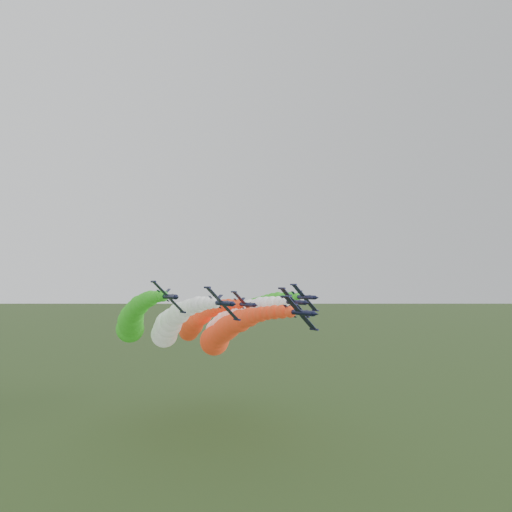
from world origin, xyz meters
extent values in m
plane|color=#3A5124|center=(0.00, 0.00, 0.00)|extent=(3000.00, 3000.00, 0.00)
cylinder|color=black|center=(7.78, -8.94, 34.53)|extent=(1.44, 8.32, 1.44)
cone|color=black|center=(7.78, -13.84, 34.53)|extent=(1.31, 1.66, 1.31)
cone|color=black|center=(7.78, -4.41, 34.53)|extent=(1.31, 0.83, 1.31)
ellipsoid|color=black|center=(8.04, -10.79, 34.79)|extent=(0.93, 1.74, 0.93)
cube|color=black|center=(7.68, -9.12, 34.43)|extent=(6.40, 1.76, 6.31)
cylinder|color=black|center=(4.52, -9.12, 37.55)|extent=(0.58, 2.40, 0.58)
cylinder|color=black|center=(10.84, -9.12, 31.31)|extent=(0.58, 2.40, 0.58)
cube|color=black|center=(8.52, -5.42, 35.29)|extent=(1.59, 1.39, 1.61)
cube|color=black|center=(7.88, -5.42, 34.63)|extent=(2.57, 1.02, 2.53)
sphere|color=red|center=(7.78, -5.70, 34.53)|extent=(2.31, 2.31, 2.31)
sphere|color=red|center=(7.80, -2.80, 34.41)|extent=(2.76, 2.76, 2.76)
sphere|color=red|center=(7.88, 0.10, 34.18)|extent=(2.88, 2.88, 2.88)
sphere|color=red|center=(8.01, 2.99, 33.86)|extent=(2.89, 2.89, 2.89)
sphere|color=red|center=(8.19, 5.89, 33.46)|extent=(3.24, 3.24, 3.24)
sphere|color=red|center=(8.42, 8.79, 33.00)|extent=(3.39, 3.39, 3.39)
sphere|color=red|center=(8.71, 11.69, 32.49)|extent=(4.25, 4.25, 4.25)
sphere|color=red|center=(9.04, 14.58, 31.91)|extent=(4.38, 4.38, 4.38)
sphere|color=red|center=(9.43, 17.48, 31.29)|extent=(5.27, 5.27, 5.27)
sphere|color=red|center=(9.87, 20.38, 30.62)|extent=(5.02, 5.02, 5.02)
sphere|color=red|center=(10.36, 23.28, 29.90)|extent=(5.24, 5.24, 5.24)
sphere|color=red|center=(10.90, 26.18, 29.14)|extent=(5.82, 5.82, 5.82)
sphere|color=red|center=(11.49, 29.07, 28.33)|extent=(6.06, 6.06, 6.06)
sphere|color=red|center=(12.13, 31.97, 27.48)|extent=(5.99, 5.99, 5.99)
sphere|color=red|center=(12.83, 34.87, 26.60)|extent=(5.89, 5.89, 5.89)
sphere|color=red|center=(13.58, 37.77, 25.67)|extent=(6.51, 6.51, 6.51)
sphere|color=red|center=(14.38, 40.66, 24.71)|extent=(7.57, 7.57, 7.57)
sphere|color=red|center=(15.23, 43.56, 23.71)|extent=(8.16, 8.16, 8.16)
cylinder|color=black|center=(-3.65, 0.47, 36.18)|extent=(1.44, 8.32, 1.44)
cone|color=black|center=(-3.65, -4.43, 36.18)|extent=(1.31, 1.66, 1.31)
cone|color=black|center=(-3.65, 5.00, 36.18)|extent=(1.31, 0.83, 1.31)
ellipsoid|color=black|center=(-3.39, -1.38, 36.44)|extent=(0.93, 1.74, 0.93)
cube|color=black|center=(-3.75, 0.28, 36.08)|extent=(6.40, 1.76, 6.31)
cylinder|color=black|center=(-6.91, 0.28, 39.20)|extent=(0.58, 2.40, 0.58)
cylinder|color=black|center=(-0.59, 0.28, 32.96)|extent=(0.58, 2.40, 0.58)
cube|color=black|center=(-2.90, 3.98, 36.94)|extent=(1.59, 1.39, 1.61)
cube|color=black|center=(-3.55, 3.98, 36.28)|extent=(2.57, 1.02, 2.53)
sphere|color=white|center=(-3.65, 3.70, 36.18)|extent=(2.27, 2.27, 2.27)
sphere|color=white|center=(-3.62, 6.60, 36.06)|extent=(2.64, 2.64, 2.64)
sphere|color=white|center=(-3.54, 9.50, 35.83)|extent=(2.89, 2.89, 2.89)
sphere|color=white|center=(-3.42, 12.40, 35.50)|extent=(3.48, 3.48, 3.48)
sphere|color=white|center=(-3.24, 15.29, 35.11)|extent=(3.31, 3.31, 3.31)
sphere|color=white|center=(-3.00, 18.19, 34.65)|extent=(3.77, 3.77, 3.77)
sphere|color=white|center=(-2.72, 21.09, 34.13)|extent=(3.72, 3.72, 3.72)
sphere|color=white|center=(-2.38, 23.99, 33.56)|extent=(4.33, 4.33, 4.33)
sphere|color=white|center=(-2.00, 26.89, 32.94)|extent=(5.12, 5.12, 5.12)
sphere|color=white|center=(-1.56, 29.78, 32.27)|extent=(4.59, 4.59, 4.59)
sphere|color=white|center=(-1.07, 32.68, 31.55)|extent=(4.72, 4.72, 4.72)
sphere|color=white|center=(-0.53, 35.58, 30.79)|extent=(5.83, 5.83, 5.83)
sphere|color=white|center=(0.06, 38.48, 29.98)|extent=(5.27, 5.27, 5.27)
sphere|color=white|center=(0.71, 41.37, 29.13)|extent=(7.10, 7.10, 7.10)
sphere|color=white|center=(1.40, 44.27, 28.25)|extent=(5.90, 5.90, 5.90)
sphere|color=white|center=(2.15, 47.17, 27.32)|extent=(7.15, 7.15, 7.15)
sphere|color=white|center=(2.95, 50.07, 26.36)|extent=(6.97, 6.97, 6.97)
sphere|color=white|center=(3.80, 52.97, 25.36)|extent=(7.61, 7.61, 7.61)
cylinder|color=black|center=(15.19, 3.78, 35.91)|extent=(1.44, 8.32, 1.44)
cone|color=black|center=(15.19, -1.12, 35.91)|extent=(1.31, 1.66, 1.31)
cone|color=black|center=(15.19, 8.31, 35.91)|extent=(1.31, 0.83, 1.31)
ellipsoid|color=black|center=(15.45, 1.93, 36.18)|extent=(0.93, 1.74, 0.93)
cube|color=black|center=(15.09, 3.60, 35.82)|extent=(6.40, 1.76, 6.31)
cylinder|color=black|center=(11.93, 3.60, 38.93)|extent=(0.58, 2.40, 0.58)
cylinder|color=black|center=(18.25, 3.60, 32.70)|extent=(0.58, 2.40, 0.58)
cube|color=black|center=(15.93, 7.30, 36.67)|extent=(1.59, 1.39, 1.61)
cube|color=black|center=(15.28, 7.30, 36.01)|extent=(2.57, 1.02, 2.53)
sphere|color=white|center=(15.19, 7.02, 35.91)|extent=(2.13, 2.13, 2.13)
sphere|color=white|center=(15.21, 9.92, 35.80)|extent=(2.56, 2.56, 2.56)
sphere|color=white|center=(15.29, 12.81, 35.56)|extent=(2.89, 2.89, 2.89)
sphere|color=white|center=(15.42, 15.71, 35.24)|extent=(3.25, 3.25, 3.25)
sphere|color=white|center=(15.60, 18.61, 34.85)|extent=(3.73, 3.73, 3.73)
sphere|color=white|center=(15.83, 21.51, 34.39)|extent=(3.40, 3.40, 3.40)
sphere|color=white|center=(16.11, 24.41, 33.87)|extent=(4.17, 4.17, 4.17)
sphere|color=white|center=(16.45, 27.30, 33.30)|extent=(3.88, 3.88, 3.88)
sphere|color=white|center=(16.84, 30.20, 32.67)|extent=(4.87, 4.87, 4.87)
sphere|color=white|center=(17.27, 33.10, 32.00)|extent=(5.51, 5.51, 5.51)
sphere|color=white|center=(17.76, 36.00, 31.28)|extent=(5.11, 5.11, 5.11)
sphere|color=white|center=(18.31, 38.89, 30.52)|extent=(6.24, 6.24, 6.24)
sphere|color=white|center=(18.90, 41.79, 29.72)|extent=(5.50, 5.50, 5.50)
sphere|color=white|center=(19.54, 44.69, 28.87)|extent=(6.75, 6.75, 6.75)
sphere|color=white|center=(20.24, 47.59, 27.98)|extent=(6.10, 6.10, 6.10)
sphere|color=white|center=(20.99, 50.49, 27.06)|extent=(7.05, 7.05, 7.05)
sphere|color=white|center=(21.79, 53.38, 26.09)|extent=(6.50, 6.50, 6.50)
sphere|color=white|center=(22.64, 56.28, 25.09)|extent=(8.01, 8.01, 8.01)
cylinder|color=black|center=(-10.66, 10.79, 37.30)|extent=(1.44, 8.32, 1.44)
cone|color=black|center=(-10.66, 5.89, 37.30)|extent=(1.31, 1.66, 1.31)
cone|color=black|center=(-10.66, 15.32, 37.30)|extent=(1.31, 0.83, 1.31)
ellipsoid|color=black|center=(-10.40, 8.94, 37.57)|extent=(0.93, 1.74, 0.93)
cube|color=black|center=(-10.76, 10.61, 37.21)|extent=(6.40, 1.76, 6.31)
cylinder|color=black|center=(-13.92, 10.61, 40.32)|extent=(0.58, 2.40, 0.58)
cylinder|color=black|center=(-7.60, 10.61, 34.09)|extent=(0.58, 2.40, 0.58)
cube|color=black|center=(-9.91, 14.31, 38.06)|extent=(1.59, 1.39, 1.61)
cube|color=black|center=(-10.56, 14.31, 37.40)|extent=(2.57, 1.02, 2.53)
sphere|color=green|center=(-10.66, 14.03, 37.30)|extent=(2.32, 2.32, 2.32)
sphere|color=green|center=(-10.63, 16.93, 37.19)|extent=(2.57, 2.57, 2.57)
sphere|color=green|center=(-10.56, 19.82, 36.95)|extent=(2.76, 2.76, 2.76)
sphere|color=green|center=(-10.43, 22.72, 36.63)|extent=(3.53, 3.53, 3.53)
sphere|color=green|center=(-10.25, 25.62, 36.24)|extent=(3.76, 3.76, 3.76)
sphere|color=green|center=(-10.01, 28.52, 35.78)|extent=(3.94, 3.94, 3.94)
sphere|color=green|center=(-9.73, 31.42, 35.26)|extent=(4.08, 4.08, 4.08)
sphere|color=green|center=(-9.40, 34.31, 34.69)|extent=(4.77, 4.77, 4.77)
sphere|color=green|center=(-9.01, 37.21, 34.06)|extent=(4.45, 4.45, 4.45)
sphere|color=green|center=(-8.57, 40.11, 33.39)|extent=(5.11, 5.11, 5.11)
sphere|color=green|center=(-8.08, 43.01, 32.67)|extent=(5.41, 5.41, 5.41)
sphere|color=green|center=(-7.54, 45.90, 31.91)|extent=(4.87, 4.87, 4.87)
sphere|color=green|center=(-6.95, 48.80, 31.11)|extent=(6.45, 6.45, 6.45)
sphere|color=green|center=(-6.30, 51.70, 30.26)|extent=(6.53, 6.53, 6.53)
sphere|color=green|center=(-5.61, 54.60, 29.37)|extent=(7.23, 7.23, 7.23)
sphere|color=green|center=(-4.86, 57.50, 28.45)|extent=(7.04, 7.04, 7.04)
sphere|color=green|center=(-4.06, 60.39, 27.48)|extent=(6.51, 6.51, 6.51)
sphere|color=green|center=(-3.21, 63.29, 26.48)|extent=(8.30, 8.30, 8.30)
cylinder|color=black|center=(23.90, 12.04, 36.68)|extent=(1.44, 8.32, 1.44)
cone|color=black|center=(23.90, 7.14, 36.68)|extent=(1.31, 1.66, 1.31)
cone|color=black|center=(23.90, 16.57, 36.68)|extent=(1.31, 0.83, 1.31)
ellipsoid|color=black|center=(24.16, 10.19, 36.94)|extent=(0.93, 1.74, 0.93)
cube|color=black|center=(23.80, 11.85, 36.58)|extent=(6.40, 1.76, 6.31)
cylinder|color=black|center=(20.64, 11.85, 39.70)|extent=(0.58, 2.40, 0.58)
cylinder|color=black|center=(26.96, 11.85, 33.47)|extent=(0.58, 2.40, 0.58)
cube|color=black|center=(24.65, 15.55, 37.44)|extent=(1.59, 1.39, 1.61)
cube|color=black|center=(24.00, 15.55, 36.78)|extent=(2.57, 1.02, 2.53)
sphere|color=green|center=(23.90, 15.27, 36.68)|extent=(1.92, 1.92, 1.92)
sphere|color=green|center=(23.93, 18.17, 36.56)|extent=(2.58, 2.58, 2.58)
sphere|color=green|center=(24.00, 21.07, 36.33)|extent=(2.65, 2.65, 2.65)
sphere|color=green|center=(24.13, 23.97, 36.01)|extent=(3.52, 3.52, 3.52)
sphere|color=green|center=(24.31, 26.86, 35.61)|extent=(3.71, 3.71, 3.71)
sphere|color=green|center=(24.55, 29.76, 35.15)|extent=(3.82, 3.82, 3.82)
sphere|color=green|center=(24.83, 32.66, 34.64)|extent=(3.96, 3.96, 3.96)
sphere|color=green|center=(25.16, 35.56, 34.06)|extent=(4.38, 4.38, 4.38)
sphere|color=green|center=(25.55, 38.46, 33.44)|extent=(4.81, 4.81, 4.81)
sphere|color=green|center=(25.99, 41.35, 32.77)|extent=(4.53, 4.53, 4.53)
sphere|color=green|center=(26.48, 44.25, 32.05)|extent=(5.19, 5.19, 5.19)
sphere|color=green|center=(27.02, 47.15, 31.29)|extent=(6.03, 6.03, 6.03)
sphere|color=green|center=(27.61, 50.05, 30.48)|extent=(6.12, 6.12, 6.12)
sphere|color=green|center=(28.26, 52.94, 29.63)|extent=(5.40, 5.40, 5.40)
sphere|color=green|center=(28.95, 55.84, 28.75)|extent=(5.86, 5.86, 5.86)
sphere|color=green|center=(29.70, 58.74, 27.82)|extent=(6.22, 6.22, 6.22)
sphere|color=green|center=(30.50, 61.64, 26.86)|extent=(7.46, 7.46, 7.46)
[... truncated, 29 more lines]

